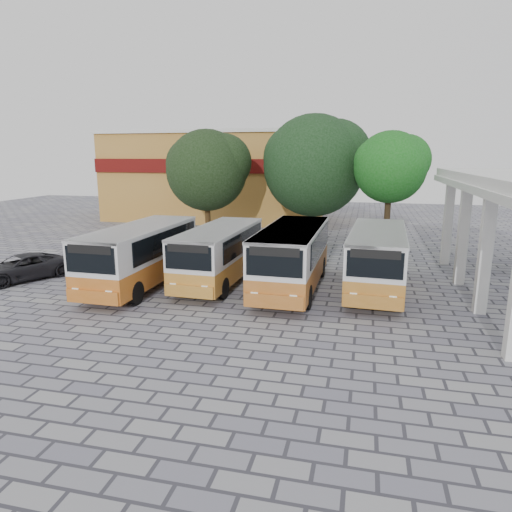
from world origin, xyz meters
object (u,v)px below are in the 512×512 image
(bus_centre_left, at_px, (220,251))
(bus_far_right, at_px, (377,256))
(bus_centre_right, at_px, (292,254))
(parked_car, at_px, (22,268))
(bus_far_left, at_px, (141,252))

(bus_centre_left, bearing_deg, bus_far_right, 4.68)
(bus_centre_right, xyz_separation_m, bus_far_right, (3.79, 0.75, -0.06))
(bus_centre_right, height_order, parked_car, bus_centre_right)
(bus_centre_left, height_order, parked_car, bus_centre_left)
(bus_centre_right, distance_m, bus_far_right, 3.86)
(bus_centre_right, relative_size, bus_far_right, 1.03)
(bus_centre_left, distance_m, parked_car, 10.02)
(bus_far_right, relative_size, parked_car, 1.74)
(bus_far_left, bearing_deg, bus_far_right, 10.64)
(bus_far_left, xyz_separation_m, parked_car, (-6.38, -0.40, -1.03))
(bus_far_left, height_order, bus_centre_right, bus_centre_right)
(bus_far_left, xyz_separation_m, bus_centre_right, (7.05, 1.13, 0.03))
(parked_car, bearing_deg, bus_centre_right, 34.02)
(bus_centre_right, bearing_deg, bus_far_right, 11.88)
(bus_far_left, distance_m, parked_car, 6.48)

